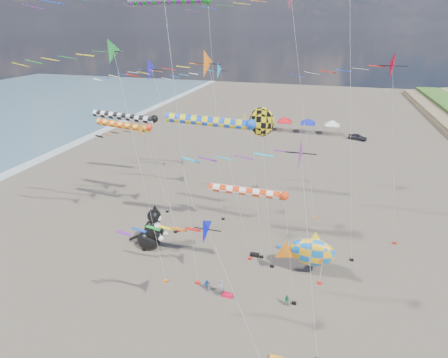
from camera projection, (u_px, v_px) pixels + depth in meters
name	position (u px, v px, depth m)	size (l,w,h in m)	color
delta_kite_1	(277.00, 160.00, 19.49)	(9.61, 1.95, 15.95)	purple
delta_kite_2	(152.00, 71.00, 32.63)	(10.30, 2.21, 18.97)	#1F16D8
delta_kite_3	(212.00, 66.00, 28.59)	(10.43, 2.45, 19.96)	orange
delta_kite_4	(223.00, 72.00, 42.40)	(11.40, 2.08, 17.70)	#1F93D4
delta_kite_5	(98.00, 57.00, 25.16)	(11.41, 2.04, 20.84)	green
delta_kite_6	(200.00, 238.00, 20.10)	(9.47, 1.84, 11.56)	#040EDC
delta_kite_8	(398.00, 68.00, 31.06)	(11.19, 2.76, 19.66)	red
delta_kite_10	(128.00, 135.00, 36.70)	(9.82, 1.71, 12.18)	orange
windsock_0	(126.00, 126.00, 40.75)	(8.42, 0.80, 11.23)	red
windsock_1	(171.00, 2.00, 34.09)	(10.03, 0.80, 24.17)	#167D24
windsock_2	(127.00, 117.00, 35.54)	(8.69, 0.77, 13.40)	black
windsock_3	(251.00, 193.00, 26.46)	(7.46, 0.68, 10.31)	red
windsock_4	(213.00, 122.00, 31.08)	(9.50, 0.91, 14.15)	blue
angelfish_kite	(259.00, 123.00, 30.74)	(3.74, 3.02, 15.07)	yellow
cat_inflatable	(150.00, 227.00, 35.86)	(3.71, 1.86, 5.01)	black
fish_inflatable	(311.00, 252.00, 31.80)	(5.70, 2.81, 4.77)	blue
person_adult	(221.00, 288.00, 29.91)	(0.63, 0.41, 1.72)	slate
child_green	(287.00, 301.00, 29.00)	(0.53, 0.41, 1.08)	#1E723D
child_blue	(207.00, 285.00, 30.69)	(0.68, 0.28, 1.16)	#2051A1
kite_bag_0	(282.00, 247.00, 36.72)	(0.90, 0.44, 0.30)	blue
kite_bag_1	(227.00, 295.00, 30.18)	(0.90, 0.44, 0.30)	red
kite_bag_3	(255.00, 255.00, 35.49)	(0.90, 0.44, 0.30)	black
tent_row	(297.00, 118.00, 75.64)	(19.20, 4.20, 3.80)	white
parked_car	(358.00, 137.00, 71.65)	(1.48, 3.67, 1.25)	#26262D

